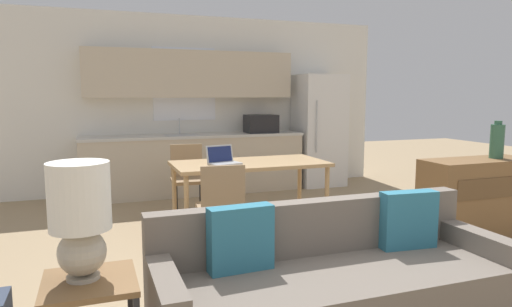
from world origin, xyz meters
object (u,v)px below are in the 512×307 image
at_px(refrigerator, 319,130).
at_px(dining_chair_far_left, 188,175).
at_px(dining_table, 250,167).
at_px(table_lamp, 80,214).
at_px(dining_chair_near_left, 221,204).
at_px(couch, 333,281).
at_px(credenza, 476,200).
at_px(vase, 497,141).
at_px(laptop, 223,159).

height_order(refrigerator, dining_chair_far_left, refrigerator).
relative_size(refrigerator, dining_table, 1.07).
relative_size(refrigerator, table_lamp, 3.10).
height_order(table_lamp, dining_chair_near_left, table_lamp).
relative_size(dining_table, couch, 0.75).
xyz_separation_m(credenza, dining_chair_near_left, (-2.60, 0.43, 0.07)).
bearing_deg(vase, dining_table, 152.07).
relative_size(credenza, dining_chair_near_left, 1.35).
bearing_deg(vase, dining_chair_far_left, 144.33).
xyz_separation_m(dining_chair_far_left, dining_chair_near_left, (-0.01, -1.59, 0.00)).
relative_size(couch, dining_chair_near_left, 2.60).
bearing_deg(credenza, vase, -0.22).
bearing_deg(refrigerator, table_lamp, -129.37).
relative_size(vase, dining_chair_near_left, 0.44).
relative_size(refrigerator, laptop, 4.90).
bearing_deg(credenza, table_lamp, -162.01).
xyz_separation_m(dining_table, couch, (-0.25, -2.33, -0.36)).
bearing_deg(couch, dining_chair_far_left, 95.23).
bearing_deg(dining_table, vase, -27.93).
bearing_deg(dining_chair_near_left, dining_chair_far_left, -84.52).
height_order(credenza, laptop, laptop).
bearing_deg(vase, laptop, 155.44).
bearing_deg(credenza, refrigerator, 92.89).
distance_m(dining_table, couch, 2.37).
distance_m(refrigerator, dining_chair_near_left, 3.70).
relative_size(table_lamp, dining_chair_far_left, 0.67).
xyz_separation_m(dining_chair_far_left, laptop, (0.22, -0.84, 0.30)).
relative_size(refrigerator, dining_chair_far_left, 2.08).
distance_m(table_lamp, dining_chair_near_left, 2.07).
height_order(refrigerator, dining_chair_near_left, refrigerator).
xyz_separation_m(dining_chair_near_left, laptop, (0.23, 0.76, 0.30)).
bearing_deg(refrigerator, dining_chair_far_left, -154.65).
relative_size(dining_chair_near_left, laptop, 2.35).
bearing_deg(dining_chair_near_left, laptop, -101.15).
xyz_separation_m(dining_table, table_lamp, (-1.71, -2.43, 0.23)).
distance_m(table_lamp, credenza, 3.99).
bearing_deg(dining_chair_far_left, refrigerator, 30.05).
distance_m(couch, laptop, 2.36).
distance_m(dining_table, dining_chair_far_left, 0.99).
height_order(dining_chair_far_left, laptop, laptop).
xyz_separation_m(table_lamp, dining_chair_far_left, (1.18, 3.25, -0.43)).
relative_size(dining_table, dining_chair_near_left, 1.94).
xyz_separation_m(couch, table_lamp, (-1.47, -0.10, 0.59)).
xyz_separation_m(couch, vase, (2.53, 1.12, 0.69)).
distance_m(dining_table, credenza, 2.40).
bearing_deg(vase, credenza, 179.78).
relative_size(vase, dining_chair_far_left, 0.44).
bearing_deg(dining_chair_near_left, table_lamp, 60.76).
height_order(dining_table, dining_chair_near_left, dining_chair_near_left).
height_order(refrigerator, table_lamp, refrigerator).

